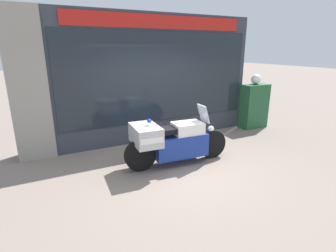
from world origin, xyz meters
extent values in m
plane|color=gray|center=(0.00, 0.00, 0.00)|extent=(60.00, 60.00, 0.00)
cube|color=#333842|center=(0.00, 2.00, 1.63)|extent=(6.23, 0.40, 3.26)
cube|color=gray|center=(-2.72, 2.03, 1.63)|extent=(0.78, 0.55, 3.26)
cube|color=#1E262D|center=(0.36, 1.79, 1.68)|extent=(5.22, 0.02, 2.26)
cube|color=red|center=(0.36, 1.78, 3.03)|extent=(4.70, 0.03, 0.32)
cube|color=slate|center=(0.32, 2.01, 0.28)|extent=(5.00, 0.30, 0.55)
cube|color=silver|center=(0.32, 2.15, 1.13)|extent=(5.00, 0.02, 1.19)
cube|color=beige|center=(0.32, 2.01, 1.71)|extent=(5.00, 0.30, 0.02)
cube|color=maroon|center=(-1.45, 2.01, 1.75)|extent=(0.18, 0.04, 0.06)
cube|color=#195623|center=(-0.27, 2.01, 1.75)|extent=(0.18, 0.04, 0.06)
cube|color=black|center=(0.91, 2.01, 1.75)|extent=(0.18, 0.04, 0.06)
cube|color=navy|center=(2.08, 2.01, 1.75)|extent=(0.18, 0.04, 0.06)
cube|color=white|center=(-1.44, 1.94, 0.69)|extent=(0.19, 0.01, 0.27)
cube|color=red|center=(-0.27, 1.94, 0.69)|extent=(0.19, 0.03, 0.27)
cube|color=#2866B7|center=(0.90, 1.94, 0.69)|extent=(0.19, 0.01, 0.27)
cube|color=#2D8E42|center=(2.07, 1.94, 0.69)|extent=(0.19, 0.03, 0.27)
cylinder|color=black|center=(0.82, 0.13, 0.32)|extent=(0.66, 0.18, 0.65)
cylinder|color=black|center=(-0.87, 0.24, 0.32)|extent=(0.66, 0.18, 0.65)
cube|color=navy|center=(0.01, 0.18, 0.42)|extent=(1.18, 0.56, 0.47)
cube|color=white|center=(0.19, 0.17, 0.76)|extent=(0.66, 0.48, 0.27)
cube|color=black|center=(-0.25, 0.20, 0.79)|extent=(0.69, 0.41, 0.10)
cube|color=#B7B7BC|center=(-0.75, 0.23, 0.75)|extent=(0.55, 0.81, 0.38)
cube|color=white|center=(-0.75, 0.23, 0.75)|extent=(0.50, 0.82, 0.11)
cube|color=#B2BCC6|center=(0.57, 0.15, 1.06)|extent=(0.17, 0.35, 0.39)
sphere|color=white|center=(0.78, 0.13, 0.69)|extent=(0.14, 0.14, 0.14)
sphere|color=blue|center=(-0.66, 0.23, 1.03)|extent=(0.09, 0.09, 0.09)
cube|color=#235633|center=(3.40, 1.51, 0.67)|extent=(0.84, 0.42, 1.35)
sphere|color=white|center=(3.43, 1.56, 1.50)|extent=(0.30, 0.30, 0.30)
camera|label=1|loc=(-2.59, -4.40, 2.42)|focal=28.00mm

